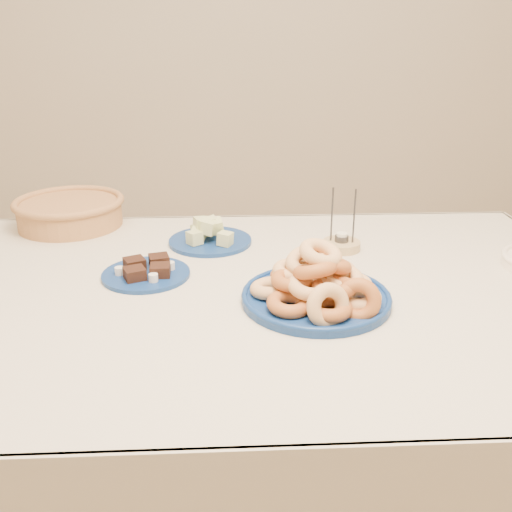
# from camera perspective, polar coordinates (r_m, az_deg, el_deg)

# --- Properties ---
(dining_table) EXTENTS (1.71, 1.11, 0.75)m
(dining_table) POSITION_cam_1_polar(r_m,az_deg,el_deg) (1.39, -0.10, -7.14)
(dining_table) COLOR brown
(dining_table) RESTS_ON ground
(donut_platter) EXTENTS (0.39, 0.39, 0.15)m
(donut_platter) POSITION_cam_1_polar(r_m,az_deg,el_deg) (1.26, 6.22, -3.09)
(donut_platter) COLOR navy
(donut_platter) RESTS_ON dining_table
(melon_plate) EXTENTS (0.29, 0.29, 0.08)m
(melon_plate) POSITION_cam_1_polar(r_m,az_deg,el_deg) (1.61, -4.74, 1.98)
(melon_plate) COLOR navy
(melon_plate) RESTS_ON dining_table
(brownie_plate) EXTENTS (0.29, 0.29, 0.04)m
(brownie_plate) POSITION_cam_1_polar(r_m,az_deg,el_deg) (1.42, -10.89, -1.56)
(brownie_plate) COLOR navy
(brownie_plate) RESTS_ON dining_table
(wicker_basket) EXTENTS (0.38, 0.38, 0.09)m
(wicker_basket) POSITION_cam_1_polar(r_m,az_deg,el_deg) (1.84, -18.12, 4.31)
(wicker_basket) COLOR #93623B
(wicker_basket) RESTS_ON dining_table
(candle_holder) EXTENTS (0.13, 0.13, 0.17)m
(candle_holder) POSITION_cam_1_polar(r_m,az_deg,el_deg) (1.58, 8.53, 1.21)
(candle_holder) COLOR tan
(candle_holder) RESTS_ON dining_table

